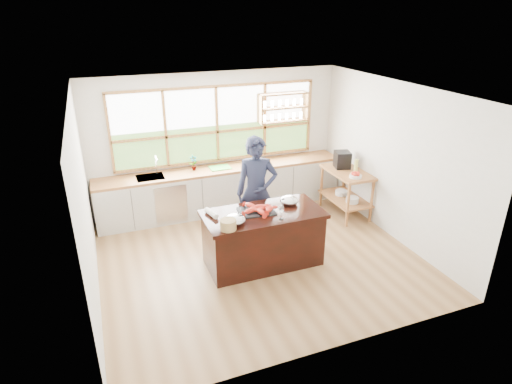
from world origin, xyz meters
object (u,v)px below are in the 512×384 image
cook (257,192)px  espresso_machine (342,160)px  wicker_basket (228,225)px  island (263,238)px

cook → espresso_machine: 2.15m
cook → espresso_machine: bearing=34.6°
cook → wicker_basket: 1.27m
wicker_basket → cook: bearing=50.4°
cook → espresso_machine: size_ratio=5.92×
island → cook: (0.14, 0.65, 0.50)m
cook → wicker_basket: size_ratio=8.16×
espresso_machine → wicker_basket: size_ratio=1.38×
island → wicker_basket: 0.90m
island → cook: bearing=77.5°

